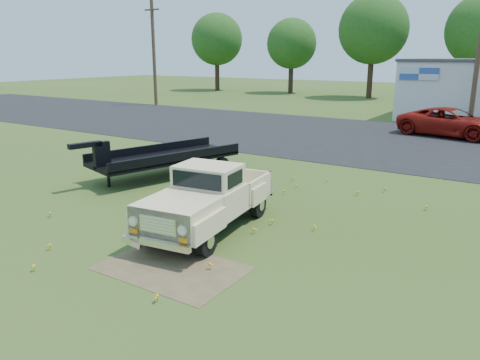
{
  "coord_description": "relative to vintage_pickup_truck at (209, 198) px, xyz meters",
  "views": [
    {
      "loc": [
        7.68,
        -9.89,
        4.4
      ],
      "look_at": [
        0.65,
        1.0,
        0.93
      ],
      "focal_mm": 35.0,
      "sensor_mm": 36.0,
      "label": 1
    }
  ],
  "objects": [
    {
      "name": "red_pickup",
      "position": [
        2.71,
        18.86,
        -0.09
      ],
      "size": [
        5.99,
        3.6,
        1.56
      ],
      "primitive_type": "imported",
      "rotation": [
        0.0,
        0.0,
        1.38
      ],
      "color": "maroon",
      "rests_on": "ground"
    },
    {
      "name": "ground",
      "position": [
        -0.8,
        0.72,
        -0.87
      ],
      "size": [
        140.0,
        140.0,
        0.0
      ],
      "primitive_type": "plane",
      "color": "#384F19",
      "rests_on": "ground"
    },
    {
      "name": "utility_pole_mid",
      "position": [
        3.2,
        22.72,
        3.73
      ],
      "size": [
        1.6,
        0.3,
        9.0
      ],
      "color": "#3F281D",
      "rests_on": "ground"
    },
    {
      "name": "treeline_c",
      "position": [
        -8.8,
        40.22,
        6.06
      ],
      "size": [
        7.04,
        7.04,
        10.47
      ],
      "color": "#332217",
      "rests_on": "ground"
    },
    {
      "name": "dirt_patch_b",
      "position": [
        -2.8,
        4.22,
        -0.87
      ],
      "size": [
        2.2,
        1.6,
        0.01
      ],
      "primitive_type": "cube",
      "color": "brown",
      "rests_on": "ground"
    },
    {
      "name": "asphalt_lot",
      "position": [
        -0.8,
        15.72,
        -0.87
      ],
      "size": [
        90.0,
        14.0,
        0.02
      ],
      "primitive_type": "cube",
      "color": "black",
      "rests_on": "ground"
    },
    {
      "name": "flatbed_trailer",
      "position": [
        -4.7,
        3.61,
        -0.05
      ],
      "size": [
        3.64,
        6.34,
        1.64
      ],
      "primitive_type": null,
      "rotation": [
        0.0,
        0.0,
        -0.29
      ],
      "color": "black",
      "rests_on": "ground"
    },
    {
      "name": "treeline_b",
      "position": [
        -18.8,
        41.72,
        4.8
      ],
      "size": [
        5.76,
        5.76,
        8.57
      ],
      "color": "#332217",
      "rests_on": "ground"
    },
    {
      "name": "vintage_pickup_truck",
      "position": [
        0.0,
        0.0,
        0.0
      ],
      "size": [
        2.45,
        4.99,
        1.74
      ],
      "primitive_type": null,
      "rotation": [
        0.0,
        0.0,
        0.13
      ],
      "color": "beige",
      "rests_on": "ground"
    },
    {
      "name": "dirt_patch_a",
      "position": [
        0.7,
        -2.28,
        -0.87
      ],
      "size": [
        3.0,
        2.0,
        0.01
      ],
      "primitive_type": "cube",
      "color": "brown",
      "rests_on": "ground"
    },
    {
      "name": "utility_pole_west",
      "position": [
        -22.8,
        22.72,
        3.73
      ],
      "size": [
        1.6,
        0.3,
        9.0
      ],
      "color": "#3F281D",
      "rests_on": "ground"
    },
    {
      "name": "treeline_a",
      "position": [
        -28.8,
        40.72,
        5.43
      ],
      "size": [
        6.4,
        6.4,
        9.52
      ],
      "color": "#332217",
      "rests_on": "ground"
    }
  ]
}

